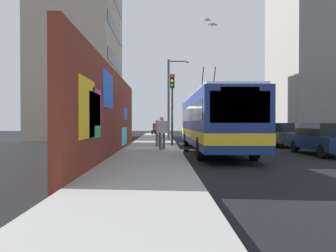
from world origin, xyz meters
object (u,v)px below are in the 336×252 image
object	(u,v)px
city_bus	(213,120)
pedestrian_at_curb	(162,130)
traffic_light	(172,98)
parked_car_dark_gray	(279,134)
parked_car_champagne	(236,130)
street_lamp	(171,94)
parked_car_red	(253,131)
pedestrian_midblock	(158,131)
parked_car_navy	(324,138)

from	to	relation	value
city_bus	pedestrian_at_curb	size ratio (longest dim) A/B	6.56
city_bus	traffic_light	xyz separation A→B (m)	(2.46, 2.15, 1.43)
parked_car_dark_gray	traffic_light	bearing A→B (deg)	100.27
city_bus	pedestrian_at_curb	bearing A→B (deg)	94.65
parked_car_champagne	street_lamp	distance (m)	10.47
parked_car_champagne	city_bus	bearing A→B (deg)	161.66
city_bus	parked_car_champagne	bearing A→B (deg)	-18.34
parked_car_dark_gray	pedestrian_at_curb	bearing A→B (deg)	116.68
city_bus	traffic_light	distance (m)	3.57
city_bus	parked_car_red	size ratio (longest dim) A/B	2.83
city_bus	pedestrian_midblock	xyz separation A→B (m)	(1.76, 3.04, -0.64)
city_bus	parked_car_dark_gray	distance (m)	6.50
pedestrian_at_curb	parked_car_red	bearing A→B (deg)	-38.81
parked_car_dark_gray	street_lamp	xyz separation A→B (m)	(5.06, 7.25, 3.21)
pedestrian_at_curb	parked_car_dark_gray	bearing A→B (deg)	-63.32
parked_car_red	street_lamp	xyz separation A→B (m)	(-0.87, 7.25, 3.21)
parked_car_dark_gray	city_bus	bearing A→B (deg)	126.11
parked_car_champagne	pedestrian_at_curb	world-z (taller)	pedestrian_at_curb
parked_car_red	traffic_light	size ratio (longest dim) A/B	0.92
pedestrian_at_curb	traffic_light	size ratio (longest dim) A/B	0.40
parked_car_champagne	street_lamp	world-z (taller)	street_lamp
parked_car_dark_gray	pedestrian_midblock	xyz separation A→B (m)	(-2.03, 8.24, 0.26)
parked_car_red	pedestrian_midblock	distance (m)	11.46
parked_car_navy	parked_car_dark_gray	xyz separation A→B (m)	(5.64, -0.00, 0.00)
parked_car_red	traffic_light	bearing A→B (deg)	134.64
parked_car_dark_gray	traffic_light	distance (m)	7.83
parked_car_red	pedestrian_midblock	xyz separation A→B (m)	(-7.96, 8.24, 0.26)
city_bus	street_lamp	distance (m)	9.37
parked_car_navy	pedestrian_at_curb	bearing A→B (deg)	78.58
city_bus	parked_car_champagne	size ratio (longest dim) A/B	2.46
parked_car_dark_gray	parked_car_red	xyz separation A→B (m)	(5.93, 0.00, -0.00)
city_bus	parked_car_dark_gray	size ratio (longest dim) A/B	2.58
city_bus	street_lamp	bearing A→B (deg)	13.06
parked_car_red	parked_car_champagne	bearing A→B (deg)	-0.00
pedestrian_midblock	street_lamp	xyz separation A→B (m)	(7.09, -0.99, 2.95)
street_lamp	parked_car_champagne	bearing A→B (deg)	-46.68
parked_car_champagne	pedestrian_midblock	world-z (taller)	pedestrian_midblock
city_bus	traffic_light	bearing A→B (deg)	41.14
parked_car_navy	parked_car_red	size ratio (longest dim) A/B	1.03
city_bus	parked_car_champagne	xyz separation A→B (m)	(15.69, -5.20, -0.90)
parked_car_red	parked_car_champagne	world-z (taller)	same
parked_car_dark_gray	pedestrian_midblock	bearing A→B (deg)	103.83
parked_car_navy	parked_car_red	xyz separation A→B (m)	(11.56, 0.00, -0.00)
parked_car_navy	traffic_light	xyz separation A→B (m)	(4.30, 7.35, 2.33)
parked_car_navy	traffic_light	world-z (taller)	traffic_light
parked_car_champagne	pedestrian_midblock	bearing A→B (deg)	149.38
parked_car_navy	parked_car_champagne	world-z (taller)	same
city_bus	parked_car_red	bearing A→B (deg)	-28.15
pedestrian_at_curb	city_bus	bearing A→B (deg)	-85.35
parked_car_navy	parked_car_champagne	xyz separation A→B (m)	(17.53, -0.00, 0.00)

